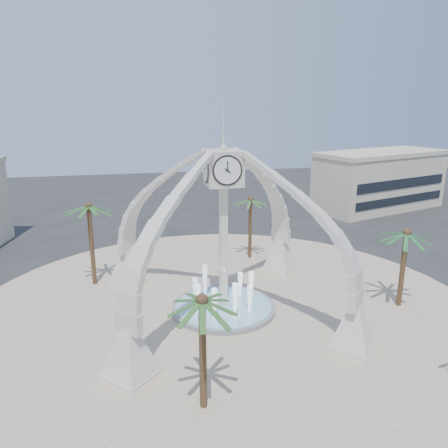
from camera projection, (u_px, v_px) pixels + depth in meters
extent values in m
plane|color=#282828|center=(223.00, 310.00, 33.73)|extent=(140.00, 140.00, 0.00)
cylinder|color=beige|center=(223.00, 310.00, 33.73)|extent=(40.00, 40.00, 0.06)
cube|color=beige|center=(223.00, 250.00, 32.41)|extent=(0.55, 0.55, 9.80)
cube|color=beige|center=(223.00, 168.00, 30.76)|extent=(2.50, 2.50, 2.50)
cone|color=beige|center=(223.00, 121.00, 29.88)|extent=(0.20, 0.20, 4.00)
cylinder|color=white|center=(227.00, 171.00, 29.54)|extent=(1.84, 0.04, 1.84)
pyramid|color=beige|center=(280.00, 254.00, 41.42)|extent=(3.80, 3.80, 3.20)
pyramid|color=beige|center=(128.00, 266.00, 38.49)|extent=(3.80, 3.80, 3.20)
pyramid|color=beige|center=(130.00, 352.00, 25.19)|extent=(3.80, 3.80, 3.20)
pyramid|color=beige|center=(354.00, 326.00, 28.11)|extent=(3.80, 3.80, 3.20)
cylinder|color=gray|center=(223.00, 308.00, 33.68)|extent=(8.00, 8.00, 0.40)
cylinder|color=#92C2D9|center=(223.00, 305.00, 33.62)|extent=(7.40, 7.40, 0.04)
cone|color=white|center=(223.00, 286.00, 33.19)|extent=(0.60, 0.60, 3.20)
cube|color=#C2B098|center=(379.00, 182.00, 65.20)|extent=(21.49, 13.79, 8.00)
cube|color=#C2B098|center=(382.00, 153.00, 64.04)|extent=(21.87, 14.17, 0.60)
cylinder|color=brown|center=(402.00, 269.00, 33.68)|extent=(0.40, 0.40, 6.13)
cylinder|color=brown|center=(92.00, 245.00, 37.60)|extent=(0.38, 0.38, 7.22)
cylinder|color=brown|center=(250.00, 229.00, 44.24)|extent=(0.37, 0.37, 6.29)
cylinder|color=brown|center=(203.00, 355.00, 22.18)|extent=(0.39, 0.39, 6.27)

